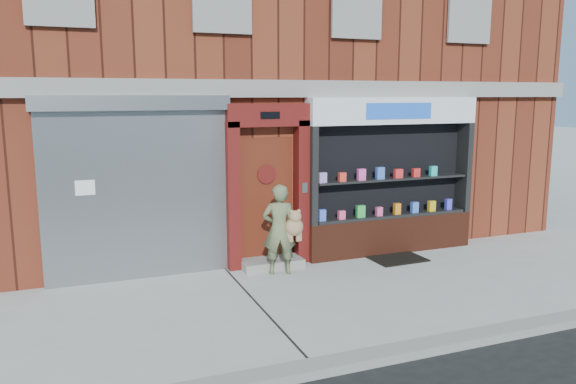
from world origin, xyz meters
TOP-DOWN VIEW (x-y plane):
  - ground at (0.00, 0.00)m, footprint 80.00×80.00m
  - curb at (0.00, -2.15)m, footprint 60.00×0.30m
  - building at (-0.00, 5.99)m, footprint 12.00×8.16m
  - shutter_bay at (-3.00, 1.93)m, footprint 3.10×0.30m
  - red_door_bay at (-0.75, 1.86)m, footprint 1.52×0.58m
  - pharmacy_bay at (1.75, 1.81)m, footprint 3.50×0.41m
  - woman at (-0.72, 1.30)m, footprint 0.72×0.50m
  - doormat at (1.62, 1.27)m, footprint 1.01×0.72m

SIDE VIEW (x-z plane):
  - ground at x=0.00m, z-range 0.00..0.00m
  - doormat at x=1.62m, z-range 0.00..0.02m
  - curb at x=0.00m, z-range 0.00..0.12m
  - woman at x=-0.72m, z-range 0.01..1.57m
  - pharmacy_bay at x=1.75m, z-range -0.13..2.87m
  - red_door_bay at x=-0.75m, z-range 0.01..2.91m
  - shutter_bay at x=-3.00m, z-range 0.20..3.24m
  - building at x=0.00m, z-range 0.00..8.00m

